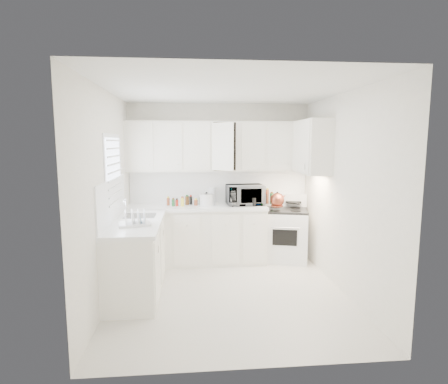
{
  "coord_description": "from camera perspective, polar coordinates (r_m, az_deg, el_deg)",
  "views": [
    {
      "loc": [
        -0.47,
        -4.49,
        1.97
      ],
      "look_at": [
        0.0,
        0.7,
        1.25
      ],
      "focal_mm": 29.02,
      "sensor_mm": 36.0,
      "label": 1
    }
  ],
  "objects": [
    {
      "name": "rice_cooker",
      "position": [
        5.84,
        -2.76,
        -1.08
      ],
      "size": [
        0.24,
        0.24,
        0.23
      ],
      "primitive_type": null,
      "rotation": [
        0.0,
        0.0,
        0.05
      ],
      "color": "white",
      "rests_on": "countertop_back"
    },
    {
      "name": "spice_left_0",
      "position": [
        6.0,
        -8.74,
        -1.39
      ],
      "size": [
        0.06,
        0.06,
        0.13
      ],
      "primitive_type": "cylinder",
      "color": "brown",
      "rests_on": "countertop_back"
    },
    {
      "name": "spice_left_5",
      "position": [
        5.9,
        -5.16,
        -1.49
      ],
      "size": [
        0.06,
        0.06,
        0.13
      ],
      "primitive_type": "cylinder",
      "color": "black",
      "rests_on": "countertop_back"
    },
    {
      "name": "sauce_right_3",
      "position": [
        6.08,
        6.41,
        -0.93
      ],
      "size": [
        0.06,
        0.06,
        0.19
      ],
      "primitive_type": "cylinder",
      "color": "black",
      "rests_on": "countertop_back"
    },
    {
      "name": "upper_cabinets_back",
      "position": [
        5.96,
        -0.64,
        3.34
      ],
      "size": [
        3.0,
        0.33,
        0.8
      ],
      "primitive_type": null,
      "color": "white",
      "rests_on": "wall_back"
    },
    {
      "name": "dish_rack",
      "position": [
        4.61,
        -13.94,
        -3.82
      ],
      "size": [
        0.43,
        0.36,
        0.21
      ],
      "primitive_type": null,
      "rotation": [
        0.0,
        0.0,
        0.21
      ],
      "color": "white",
      "rests_on": "countertop_left"
    },
    {
      "name": "wall_right",
      "position": [
        4.95,
        18.34,
        -0.31
      ],
      "size": [
        0.0,
        3.2,
        3.2
      ],
      "primitive_type": "plane",
      "rotation": [
        1.57,
        0.0,
        -1.57
      ],
      "color": "white",
      "rests_on": "ground"
    },
    {
      "name": "sauce_right_4",
      "position": [
        6.15,
        6.8,
        -0.84
      ],
      "size": [
        0.06,
        0.06,
        0.19
      ],
      "primitive_type": "cylinder",
      "color": "brown",
      "rests_on": "countertop_back"
    },
    {
      "name": "floor",
      "position": [
        4.92,
        0.76,
        -15.71
      ],
      "size": [
        3.2,
        3.2,
        0.0
      ],
      "primitive_type": "plane",
      "color": "silver",
      "rests_on": "ground"
    },
    {
      "name": "sauce_right_0",
      "position": [
        6.11,
        4.78,
        -0.87
      ],
      "size": [
        0.06,
        0.06,
        0.19
      ],
      "primitive_type": "cylinder",
      "color": "red",
      "rests_on": "countertop_back"
    },
    {
      "name": "sink",
      "position": [
        5.17,
        -13.11,
        -2.37
      ],
      "size": [
        0.42,
        0.38,
        0.3
      ],
      "primitive_type": null,
      "color": "gray",
      "rests_on": "countertop_left"
    },
    {
      "name": "lower_cabinets_left",
      "position": [
        4.98,
        -13.56,
        -10.12
      ],
      "size": [
        0.6,
        1.6,
        0.9
      ],
      "primitive_type": null,
      "color": "white",
      "rests_on": "floor"
    },
    {
      "name": "sauce_right_1",
      "position": [
        6.06,
        5.39,
        -0.95
      ],
      "size": [
        0.06,
        0.06,
        0.19
      ],
      "primitive_type": "cylinder",
      "color": "yellow",
      "rests_on": "countertop_back"
    },
    {
      "name": "countertop_left",
      "position": [
        4.86,
        -13.62,
        -4.78
      ],
      "size": [
        0.64,
        1.62,
        0.05
      ],
      "primitive_type": "cube",
      "color": "white",
      "rests_on": "lower_cabinets_left"
    },
    {
      "name": "lower_cabinets_back",
      "position": [
        5.99,
        -4.27,
        -6.87
      ],
      "size": [
        2.22,
        0.6,
        0.9
      ],
      "primitive_type": null,
      "color": "white",
      "rests_on": "floor"
    },
    {
      "name": "frying_pan",
      "position": [
        6.27,
        10.88,
        -1.5
      ],
      "size": [
        0.28,
        0.46,
        0.04
      ],
      "primitive_type": null,
      "rotation": [
        0.0,
        0.0,
        0.04
      ],
      "color": "black",
      "rests_on": "stove"
    },
    {
      "name": "window_blinds",
      "position": [
        4.96,
        -16.92,
        2.67
      ],
      "size": [
        0.06,
        0.96,
        1.06
      ],
      "primitive_type": null,
      "color": "white",
      "rests_on": "wall_left"
    },
    {
      "name": "spice_left_6",
      "position": [
        5.99,
        -4.44,
        -1.34
      ],
      "size": [
        0.06,
        0.06,
        0.13
      ],
      "primitive_type": "cylinder",
      "color": "brown",
      "rests_on": "countertop_back"
    },
    {
      "name": "paper_towel",
      "position": [
        6.08,
        -1.82,
        -0.52
      ],
      "size": [
        0.12,
        0.12,
        0.27
      ],
      "primitive_type": "cylinder",
      "color": "white",
      "rests_on": "countertop_back"
    },
    {
      "name": "backsplash_back",
      "position": [
        6.14,
        -0.75,
        0.9
      ],
      "size": [
        2.98,
        0.02,
        0.55
      ],
      "primitive_type": "cube",
      "color": "white",
      "rests_on": "wall_back"
    },
    {
      "name": "sauce_right_5",
      "position": [
        6.11,
        7.42,
        -0.92
      ],
      "size": [
        0.06,
        0.06,
        0.19
      ],
      "primitive_type": "cylinder",
      "color": "#20612C",
      "rests_on": "countertop_back"
    },
    {
      "name": "countertop_back",
      "position": [
        5.87,
        -4.32,
        -2.41
      ],
      "size": [
        2.24,
        0.64,
        0.05
      ],
      "primitive_type": "cube",
      "color": "white",
      "rests_on": "lower_cabinets_back"
    },
    {
      "name": "spice_left_1",
      "position": [
        5.9,
        -8.07,
        -1.52
      ],
      "size": [
        0.06,
        0.06,
        0.13
      ],
      "primitive_type": "cylinder",
      "color": "#20612C",
      "rests_on": "countertop_back"
    },
    {
      "name": "wall_front",
      "position": [
        3.0,
        3.98,
        -5.02
      ],
      "size": [
        3.0,
        0.0,
        3.0
      ],
      "primitive_type": "plane",
      "rotation": [
        -1.57,
        0.0,
        0.0
      ],
      "color": "white",
      "rests_on": "ground"
    },
    {
      "name": "backsplash_left",
      "position": [
        4.86,
        -17.24,
        -1.31
      ],
      "size": [
        0.02,
        1.6,
        0.55
      ],
      "primitive_type": "cube",
      "color": "white",
      "rests_on": "wall_left"
    },
    {
      "name": "sauce_right_2",
      "position": [
        6.13,
        5.79,
        -0.85
      ],
      "size": [
        0.06,
        0.06,
        0.19
      ],
      "primitive_type": "cylinder",
      "color": "brown",
      "rests_on": "countertop_back"
    },
    {
      "name": "spice_left_7",
      "position": [
        5.9,
        -3.7,
        -1.47
      ],
      "size": [
        0.06,
        0.06,
        0.13
      ],
      "primitive_type": "cylinder",
      "color": "#20612C",
      "rests_on": "countertop_back"
    },
    {
      "name": "upper_cabinets_right",
      "position": [
        5.63,
        13.57,
        2.86
      ],
      "size": [
        0.33,
        0.9,
        0.8
      ],
      "primitive_type": null,
      "color": "white",
      "rests_on": "wall_right"
    },
    {
      "name": "stove",
      "position": [
        6.15,
        9.57,
        -5.56
      ],
      "size": [
        0.85,
        0.76,
        1.11
      ],
      "primitive_type": null,
      "rotation": [
        0.0,
        0.0,
        -0.26
      ],
      "color": "white",
      "rests_on": "floor"
    },
    {
      "name": "utensil_crock",
      "position": [
        5.81,
        4.68,
        -0.61
      ],
      "size": [
        0.12,
        0.12,
        0.33
      ],
      "primitive_type": null,
      "rotation": [
        0.0,
        0.0,
        0.07
      ],
      "color": "black",
      "rests_on": "countertop_back"
    },
    {
      "name": "spice_left_3",
      "position": [
        5.9,
        -6.62,
        -1.51
      ],
      "size": [
        0.06,
        0.06,
        0.13
      ],
      "primitive_type": "cylinder",
      "color": "yellow",
      "rests_on": "countertop_back"
    },
    {
      "name": "spice_left_2",
      "position": [
        5.99,
        -7.31,
        -1.37
      ],
      "size": [
        0.06,
        0.06,
        0.13
      ],
      "primitive_type": "cylinder",
      "color": "red",
      "rests_on": "countertop_back"
    },
    {
      "name": "wall_back",
      "position": [
        6.14,
        -0.76,
        1.6
      ],
      "size": [
        3.0,
        0.0,
        3.0
      ],
      "primitive_type": "plane",
      "rotation": [
        1.57,
        0.0,
        0.0
      ],
      "color": "white",
      "rests_on": "ground"
    },
    {
      "name": "ceiling",
      "position": [
        4.56,
        0.83,
        15.82
      ],
      "size": [
        3.2,
        3.2,
        0.0
      ],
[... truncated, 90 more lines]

